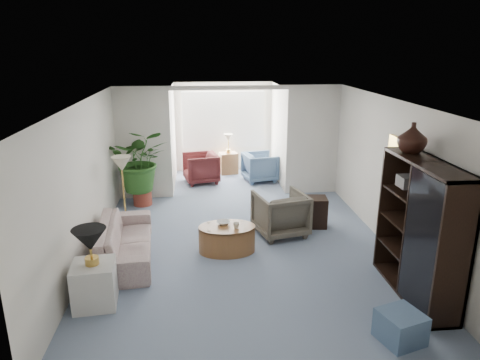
{
  "coord_description": "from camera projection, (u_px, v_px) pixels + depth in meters",
  "views": [
    {
      "loc": [
        -0.71,
        -6.65,
        3.34
      ],
      "look_at": [
        0.0,
        0.6,
        1.1
      ],
      "focal_mm": 33.05,
      "sensor_mm": 36.0,
      "label": 1
    }
  ],
  "objects": [
    {
      "name": "floor",
      "position": [
        243.0,
        253.0,
        7.38
      ],
      "size": [
        6.0,
        6.0,
        0.0
      ],
      "primitive_type": "plane",
      "color": "#7E8EA6",
      "rests_on": "ground"
    },
    {
      "name": "sunroom_floor",
      "position": [
        227.0,
        181.0,
        11.28
      ],
      "size": [
        2.6,
        2.6,
        0.0
      ],
      "primitive_type": "plane",
      "color": "#7E8EA6",
      "rests_on": "ground"
    },
    {
      "name": "back_pier_left",
      "position": [
        143.0,
        144.0,
        9.69
      ],
      "size": [
        1.2,
        0.12,
        2.5
      ],
      "primitive_type": "cube",
      "color": "white",
      "rests_on": "ground"
    },
    {
      "name": "back_pier_right",
      "position": [
        313.0,
        141.0,
        10.04
      ],
      "size": [
        1.2,
        0.12,
        2.5
      ],
      "primitive_type": "cube",
      "color": "white",
      "rests_on": "ground"
    },
    {
      "name": "back_header",
      "position": [
        229.0,
        88.0,
        9.51
      ],
      "size": [
        2.6,
        0.12,
        0.1
      ],
      "primitive_type": "cube",
      "color": "white",
      "rests_on": "back_pier_left"
    },
    {
      "name": "window_pane",
      "position": [
        223.0,
        120.0,
        11.89
      ],
      "size": [
        2.2,
        0.02,
        1.5
      ],
      "primitive_type": "cube",
      "color": "white"
    },
    {
      "name": "window_blinds",
      "position": [
        224.0,
        120.0,
        11.87
      ],
      "size": [
        2.2,
        0.02,
        1.5
      ],
      "primitive_type": "cube",
      "color": "white"
    },
    {
      "name": "framed_picture",
      "position": [
        398.0,
        152.0,
        7.01
      ],
      "size": [
        0.04,
        0.5,
        0.4
      ],
      "primitive_type": "cube",
      "color": "#B2A68F"
    },
    {
      "name": "sofa",
      "position": [
        125.0,
        241.0,
        7.15
      ],
      "size": [
        0.99,
        2.14,
        0.6
      ],
      "primitive_type": "imported",
      "rotation": [
        0.0,
        0.0,
        1.66
      ],
      "color": "beige",
      "rests_on": "ground"
    },
    {
      "name": "end_table",
      "position": [
        95.0,
        284.0,
        5.85
      ],
      "size": [
        0.59,
        0.59,
        0.6
      ],
      "primitive_type": "cube",
      "rotation": [
        0.0,
        0.0,
        0.09
      ],
      "color": "silver",
      "rests_on": "ground"
    },
    {
      "name": "table_lamp",
      "position": [
        90.0,
        240.0,
        5.65
      ],
      "size": [
        0.44,
        0.44,
        0.3
      ],
      "primitive_type": "cone",
      "color": "black",
      "rests_on": "end_table"
    },
    {
      "name": "floor_lamp",
      "position": [
        122.0,
        164.0,
        8.08
      ],
      "size": [
        0.36,
        0.36,
        0.28
      ],
      "primitive_type": "cone",
      "color": "beige",
      "rests_on": "ground"
    },
    {
      "name": "coffee_table",
      "position": [
        227.0,
        239.0,
        7.4
      ],
      "size": [
        0.97,
        0.97,
        0.45
      ],
      "primitive_type": "cylinder",
      "rotation": [
        0.0,
        0.0,
        0.02
      ],
      "color": "brown",
      "rests_on": "ground"
    },
    {
      "name": "coffee_bowl",
      "position": [
        223.0,
        223.0,
        7.41
      ],
      "size": [
        0.23,
        0.23,
        0.05
      ],
      "primitive_type": "imported",
      "rotation": [
        0.0,
        0.0,
        0.02
      ],
      "color": "white",
      "rests_on": "coffee_table"
    },
    {
      "name": "coffee_cup",
      "position": [
        236.0,
        226.0,
        7.23
      ],
      "size": [
        0.11,
        0.11,
        0.1
      ],
      "primitive_type": "imported",
      "rotation": [
        0.0,
        0.0,
        0.02
      ],
      "color": "silver",
      "rests_on": "coffee_table"
    },
    {
      "name": "wingback_chair",
      "position": [
        280.0,
        213.0,
        8.03
      ],
      "size": [
        1.04,
        1.06,
        0.8
      ],
      "primitive_type": "imported",
      "rotation": [
        0.0,
        0.0,
        3.38
      ],
      "color": "#615B4D",
      "rests_on": "ground"
    },
    {
      "name": "side_table_dark",
      "position": [
        314.0,
        212.0,
        8.41
      ],
      "size": [
        0.52,
        0.44,
        0.58
      ],
      "primitive_type": "cube",
      "rotation": [
        0.0,
        0.0,
        -0.11
      ],
      "color": "black",
      "rests_on": "ground"
    },
    {
      "name": "entertainment_cabinet",
      "position": [
        420.0,
        230.0,
        5.93
      ],
      "size": [
        0.46,
        1.72,
        1.91
      ],
      "primitive_type": "cube",
      "color": "black",
      "rests_on": "ground"
    },
    {
      "name": "cabinet_urn",
      "position": [
        412.0,
        138.0,
        6.06
      ],
      "size": [
        0.4,
        0.4,
        0.42
      ],
      "primitive_type": "imported",
      "color": "black",
      "rests_on": "entertainment_cabinet"
    },
    {
      "name": "ottoman",
      "position": [
        401.0,
        327.0,
        5.16
      ],
      "size": [
        0.57,
        0.57,
        0.37
      ],
      "primitive_type": "cube",
      "rotation": [
        0.0,
        0.0,
        0.3
      ],
      "color": "slate",
      "rests_on": "ground"
    },
    {
      "name": "plant_pot",
      "position": [
        143.0,
        198.0,
        9.59
      ],
      "size": [
        0.4,
        0.4,
        0.32
      ],
      "primitive_type": "cylinder",
      "color": "brown",
      "rests_on": "ground"
    },
    {
      "name": "house_plant",
      "position": [
        140.0,
        160.0,
        9.34
      ],
      "size": [
        1.23,
        1.06,
        1.36
      ],
      "primitive_type": "imported",
      "color": "#29591E",
      "rests_on": "plant_pot"
    },
    {
      "name": "sunroom_chair_blue",
      "position": [
        260.0,
        167.0,
        11.22
      ],
      "size": [
        0.93,
        0.91,
        0.72
      ],
      "primitive_type": "imported",
      "rotation": [
        0.0,
        0.0,
        1.77
      ],
      "color": "slate",
      "rests_on": "ground"
    },
    {
      "name": "sunroom_chair_maroon",
      "position": [
        201.0,
        168.0,
        11.07
      ],
      "size": [
        0.96,
        0.94,
        0.75
      ],
      "primitive_type": "imported",
      "rotation": [
        0.0,
        0.0,
        -1.37
      ],
      "color": "#58201E",
      "rests_on": "ground"
    },
    {
      "name": "sunroom_table",
      "position": [
        228.0,
        163.0,
        11.88
      ],
      "size": [
        0.53,
        0.45,
        0.57
      ],
      "primitive_type": "cube",
      "rotation": [
        0.0,
        0.0,
        0.2
      ],
      "color": "brown",
      "rests_on": "ground"
    },
    {
      "name": "shelf_clutter",
      "position": [
        422.0,
        225.0,
        5.76
      ],
      "size": [
        0.3,
        1.03,
        1.06
      ],
      "color": "black",
      "rests_on": "entertainment_cabinet"
    }
  ]
}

